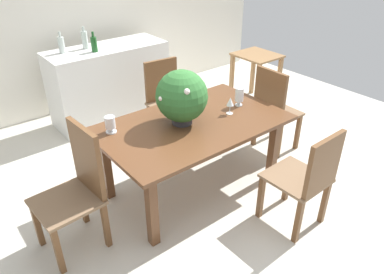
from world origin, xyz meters
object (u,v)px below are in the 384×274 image
Objects in this scene: crystal_vase_center_near at (239,95)px; kitchen_counter at (110,83)px; chair_near_right at (308,177)px; wine_bottle_dark at (85,40)px; flower_centerpiece at (182,97)px; side_table at (256,67)px; wine_glass at (230,102)px; dining_table at (193,131)px; crystal_vase_left at (110,124)px; wine_bottle_clear at (61,45)px; wine_bottle_tall at (94,44)px; chair_foot_end at (274,107)px; chair_far_right at (166,97)px; chair_head_end at (78,184)px.

crystal_vase_center_near is 0.12× the size of kitchen_counter.
wine_bottle_dark reaches higher than chair_near_right.
wine_bottle_dark is (-0.01, 1.97, 0.09)m from flower_centerpiece.
wine_glass is at bearing -145.12° from side_table.
wine_glass reaches higher than dining_table.
crystal_vase_left is at bearing 166.43° from crystal_vase_center_near.
crystal_vase_left reaches higher than dining_table.
side_table is (2.08, 0.99, -0.45)m from flower_centerpiece.
crystal_vase_left is 1.76m from wine_bottle_clear.
crystal_vase_center_near is at bearing -0.20° from dining_table.
chair_near_right is 2.93m from wine_bottle_tall.
wine_bottle_clear is (-0.77, 2.10, 0.22)m from wine_glass.
chair_foot_end is 2.18m from kitchen_counter.
chair_near_right reaches higher than dining_table.
wine_bottle_clear is (-0.78, 3.04, 0.55)m from chair_near_right.
kitchen_counter is at bearing 29.00° from chair_foot_end.
chair_near_right is 2.96m from kitchen_counter.
side_table is (2.67, 0.74, -0.28)m from crystal_vase_left.
chair_foot_end is (1.16, 0.00, -0.09)m from dining_table.
chair_far_right is 1.60m from side_table.
wine_glass is (0.47, -0.13, -0.14)m from flower_centerpiece.
kitchen_counter is 2.08× the size of side_table.
crystal_vase_center_near is 2.26m from wine_bottle_clear.
wine_bottle_clear is (-0.30, 0.01, -0.01)m from wine_bottle_dark.
crystal_vase_center_near is (0.20, 1.02, 0.32)m from chair_near_right.
side_table is at bearing 25.39° from flower_centerpiece.
flower_centerpiece is 3.01× the size of wine_glass.
crystal_vase_left is 0.61× the size of wine_bottle_clear.
side_table is (2.06, -0.79, -0.52)m from wine_bottle_tall.
kitchen_counter is (-0.46, 1.93, -0.36)m from crystal_vase_center_near.
chair_head_end reaches higher than crystal_vase_center_near.
chair_foot_end is 3.72× the size of wine_bottle_dark.
wine_bottle_dark is at bearing 157.26° from kitchen_counter.
chair_near_right is 1.29× the size of side_table.
chair_near_right is 3.12m from wine_bottle_dark.
kitchen_counter reaches higher than crystal_vase_center_near.
chair_foot_end is at bearing -2.37° from flower_centerpiece.
kitchen_counter is at bearing 83.43° from flower_centerpiece.
wine_bottle_clear is at bearing 115.67° from crystal_vase_center_near.
kitchen_counter is 5.70× the size of wine_bottle_dark.
dining_table is 1.16m from chair_foot_end.
chair_foot_end is at bearing -52.64° from wine_bottle_clear.
chair_head_end is 2.17m from wine_bottle_tall.
chair_near_right is 1.08m from crystal_vase_center_near.
flower_centerpiece is 1.77m from wine_bottle_tall.
chair_foot_end reaches higher than wine_glass.
chair_foot_end is 5.29× the size of crystal_vase_center_near.
flower_centerpiece reaches higher than dining_table.
chair_foot_end is at bearing -61.90° from kitchen_counter.
wine_bottle_clear reaches higher than chair_head_end.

